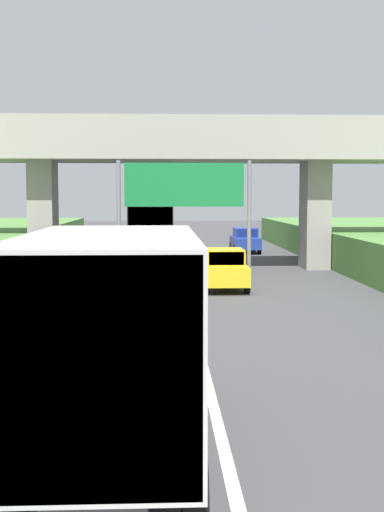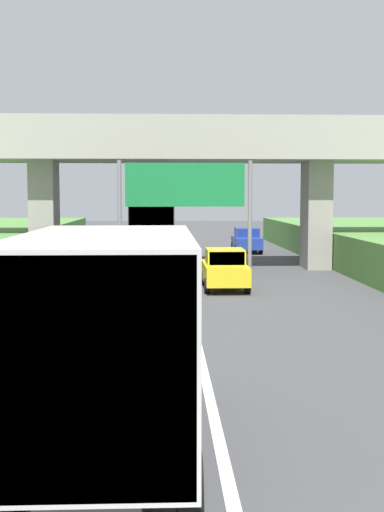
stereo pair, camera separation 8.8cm
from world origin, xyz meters
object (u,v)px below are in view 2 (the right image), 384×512
Objects in this scene: car_yellow at (225,269)px; overhead_highway_sign at (185,193)px; car_blue at (247,240)px; truck_black at (153,232)px; truck_silver at (112,332)px.

overhead_highway_sign is at bearing 141.81° from car_yellow.
car_yellow is (-3.11, -18.11, 0.00)m from car_blue.
truck_black is 1.78× the size of car_yellow.
car_yellow is (3.20, -8.78, -1.08)m from truck_black.
truck_silver is at bearing -90.20° from truck_black.
truck_silver is (-1.65, -19.46, -2.11)m from overhead_highway_sign.
truck_silver reaches higher than car_yellow.
truck_black is 11.31m from car_blue.
overhead_highway_sign reaches higher than truck_black.
car_blue is 1.00× the size of car_yellow.
truck_silver and truck_black have the same top height.
overhead_highway_sign is at bearing -78.23° from truck_black.
car_yellow is at bearing -69.99° from truck_black.
overhead_highway_sign is 19.65m from truck_silver.
truck_silver is 26.95m from truck_black.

